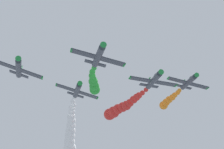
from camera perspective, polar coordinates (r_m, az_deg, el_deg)
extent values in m
cylinder|color=#333842|center=(84.04, -1.56, 2.08)|extent=(1.32, 9.00, 1.32)
cone|color=#1E8438|center=(79.28, -1.04, 3.26)|extent=(1.25, 1.20, 1.25)
cube|color=#333842|center=(84.38, -1.61, 1.93)|extent=(9.00, 1.90, 2.26)
cylinder|color=#1E8438|center=(84.74, 1.39, 1.10)|extent=(0.43, 1.40, 0.43)
cylinder|color=#1E8438|center=(84.27, -4.63, 2.76)|extent=(0.43, 1.40, 0.43)
cube|color=#333842|center=(87.81, -1.91, 1.27)|extent=(3.74, 1.20, 1.04)
cube|color=#1E8438|center=(88.22, -1.78, 1.80)|extent=(0.50, 1.10, 1.59)
ellipsoid|color=black|center=(82.53, -1.30, 2.79)|extent=(0.94, 2.20, 0.86)
sphere|color=green|center=(90.49, -2.04, 0.74)|extent=(0.94, 0.94, 0.94)
sphere|color=green|center=(92.14, -2.24, 0.30)|extent=(1.12, 1.12, 1.12)
sphere|color=green|center=(93.82, -2.26, -0.13)|extent=(1.31, 1.31, 1.31)
sphere|color=green|center=(95.55, -2.18, -0.51)|extent=(1.44, 1.44, 1.44)
sphere|color=green|center=(97.31, -2.14, -0.79)|extent=(1.83, 1.83, 1.83)
sphere|color=green|center=(98.98, -2.02, -1.32)|extent=(1.96, 1.96, 1.96)
sphere|color=green|center=(100.70, -1.96, -1.70)|extent=(2.13, 2.13, 2.13)
cylinder|color=#333842|center=(97.75, 4.74, -0.68)|extent=(1.23, 9.00, 1.23)
cone|color=#1E8438|center=(93.02, 5.50, 0.19)|extent=(1.17, 1.20, 1.17)
cube|color=#333842|center=(98.09, 4.68, -0.80)|extent=(9.15, 1.90, 1.31)
cylinder|color=#1E8438|center=(99.12, 7.25, -1.23)|extent=(0.40, 1.40, 0.40)
cylinder|color=#1E8438|center=(97.27, 2.06, -0.35)|extent=(0.40, 1.40, 0.40)
cube|color=#333842|center=(101.49, 4.20, -1.27)|extent=(3.79, 1.20, 0.65)
cube|color=#1E8438|center=(101.86, 4.24, -0.80)|extent=(0.34, 1.10, 1.61)
ellipsoid|color=black|center=(96.23, 5.03, -0.10)|extent=(0.88, 2.20, 0.79)
sphere|color=red|center=(104.40, 3.87, -1.74)|extent=(0.95, 0.95, 0.95)
sphere|color=red|center=(106.27, 3.47, -2.09)|extent=(1.08, 1.08, 1.08)
sphere|color=red|center=(108.16, 3.06, -2.39)|extent=(1.39, 1.39, 1.39)
sphere|color=red|center=(110.15, 2.81, -2.59)|extent=(1.59, 1.59, 1.59)
sphere|color=red|center=(112.07, 2.47, -2.86)|extent=(1.74, 1.74, 1.74)
sphere|color=red|center=(113.90, 2.04, -3.23)|extent=(1.81, 1.81, 1.81)
sphere|color=red|center=(115.78, 1.65, -3.53)|extent=(2.20, 2.20, 2.20)
sphere|color=red|center=(117.71, 1.23, -3.71)|extent=(2.29, 2.29, 2.29)
sphere|color=red|center=(119.56, 0.68, -3.94)|extent=(2.42, 2.42, 2.42)
sphere|color=red|center=(121.38, 0.20, -4.28)|extent=(2.77, 2.77, 2.77)
sphere|color=red|center=(123.26, -0.28, -4.53)|extent=(2.84, 2.84, 2.84)
cylinder|color=#333842|center=(94.20, -10.53, 0.71)|extent=(1.38, 9.00, 1.38)
cone|color=#1E8438|center=(89.35, -10.57, 1.68)|extent=(1.31, 1.20, 1.31)
cube|color=#333842|center=(94.56, -10.55, 0.58)|extent=(8.81, 1.90, 2.99)
cylinder|color=#1E8438|center=(94.14, -7.93, -0.36)|extent=(0.45, 1.40, 0.45)
cube|color=#333842|center=(98.04, -10.49, 0.04)|extent=(3.67, 1.20, 1.33)
cube|color=#1E8438|center=(98.38, -10.30, 0.50)|extent=(0.62, 1.10, 1.57)
ellipsoid|color=black|center=(92.62, -10.43, 1.31)|extent=(0.98, 2.20, 0.91)
cylinder|color=#333842|center=(107.56, -3.97, -1.81)|extent=(1.36, 9.00, 1.36)
cone|color=#1E8438|center=(102.66, -3.69, -1.08)|extent=(1.29, 1.20, 1.29)
cube|color=#333842|center=(107.91, -4.00, -1.92)|extent=(8.89, 1.90, 2.71)
cylinder|color=#1E8438|center=(108.08, -1.68, -2.67)|extent=(0.45, 1.40, 0.45)
cylinder|color=#1E8438|center=(107.94, -6.33, -1.16)|extent=(0.45, 1.40, 0.45)
cube|color=#333842|center=(111.42, -4.16, -2.31)|extent=(3.70, 1.20, 1.22)
cube|color=#1E8438|center=(111.76, -4.03, -1.90)|extent=(0.57, 1.10, 1.58)
ellipsoid|color=black|center=(105.97, -3.79, -1.32)|extent=(0.96, 2.20, 0.89)
sphere|color=white|center=(114.36, -4.32, -2.68)|extent=(0.80, 0.80, 0.80)
sphere|color=white|center=(116.25, -4.46, -3.04)|extent=(1.11, 1.11, 1.11)
sphere|color=white|center=(118.17, -4.41, -3.46)|extent=(1.21, 1.21, 1.21)
sphere|color=white|center=(120.07, -4.57, -3.80)|extent=(1.56, 1.56, 1.56)
sphere|color=white|center=(121.97, -4.59, -4.19)|extent=(1.63, 1.63, 1.63)
sphere|color=white|center=(123.79, -4.65, -4.76)|extent=(1.99, 1.99, 1.99)
sphere|color=white|center=(125.66, -4.64, -5.24)|extent=(2.17, 2.17, 2.17)
sphere|color=white|center=(127.52, -4.68, -5.74)|extent=(2.31, 2.31, 2.31)
sphere|color=white|center=(129.33, -4.73, -6.37)|extent=(2.58, 2.58, 2.58)
sphere|color=white|center=(131.16, -4.79, -6.94)|extent=(2.71, 2.71, 2.71)
sphere|color=white|center=(132.97, -4.85, -7.59)|extent=(2.87, 2.87, 2.87)
sphere|color=white|center=(134.79, -4.80, -8.30)|extent=(3.25, 3.25, 3.25)
cylinder|color=#333842|center=(113.14, 8.67, -0.87)|extent=(1.31, 9.00, 1.31)
cone|color=#1E8438|center=(108.50, 9.49, -0.14)|extent=(1.24, 1.20, 1.24)
cube|color=#333842|center=(113.47, 8.60, -0.97)|extent=(9.03, 1.90, 2.10)
cylinder|color=#1E8438|center=(114.66, 10.76, -1.53)|extent=(0.43, 1.40, 0.43)
cylinder|color=#1E8438|center=(112.45, 6.40, -0.40)|extent=(0.43, 1.40, 0.43)
cube|color=#333842|center=(116.81, 8.07, -1.38)|extent=(3.75, 1.20, 0.97)
cube|color=#1E8438|center=(117.20, 8.13, -0.97)|extent=(0.47, 1.10, 1.59)
ellipsoid|color=black|center=(111.66, 8.99, -0.38)|extent=(0.93, 2.20, 0.85)
sphere|color=orange|center=(119.23, 7.64, -1.80)|extent=(0.97, 0.97, 0.97)
sphere|color=orange|center=(120.83, 7.46, -2.03)|extent=(1.15, 1.15, 1.15)
sphere|color=orange|center=(122.29, 7.12, -2.33)|extent=(1.32, 1.32, 1.32)
sphere|color=orange|center=(123.81, 6.86, -2.59)|extent=(1.55, 1.55, 1.55)
sphere|color=orange|center=(125.27, 6.49, -2.84)|extent=(1.75, 1.75, 1.75)
sphere|color=orange|center=(126.72, 6.15, -3.15)|extent=(1.87, 1.87, 1.87)
sphere|color=orange|center=(128.18, 5.86, -3.49)|extent=(2.16, 2.16, 2.16)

